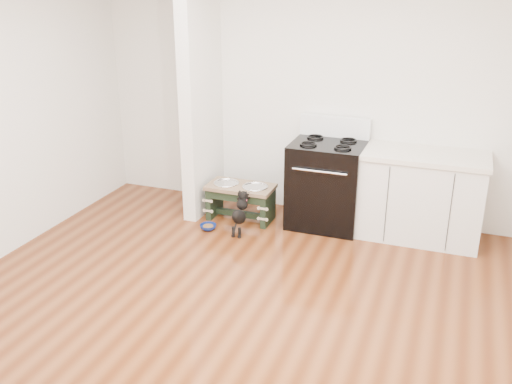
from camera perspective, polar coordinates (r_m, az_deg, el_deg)
name	(u,v)px	position (r m, az deg, el deg)	size (l,w,h in m)	color
ground	(227,325)	(4.60, -2.90, -13.18)	(5.00, 5.00, 0.00)	#4F230E
room_shell	(223,125)	(3.92, -3.34, 6.75)	(5.00, 5.00, 5.00)	silver
partition_wall	(201,94)	(6.32, -5.50, 9.76)	(0.15, 0.80, 2.70)	silver
oven_range	(327,183)	(6.15, 7.09, 0.92)	(0.76, 0.69, 1.14)	black
cabinet_run	(421,196)	(6.05, 16.16, -0.39)	(1.24, 0.64, 0.91)	silver
dog_feeder	(241,195)	(6.29, -1.56, -0.33)	(0.73, 0.39, 0.42)	black
puppy	(240,212)	(5.97, -1.60, -1.98)	(0.13, 0.38, 0.45)	black
floor_bowl	(208,227)	(6.16, -4.81, -3.51)	(0.22, 0.22, 0.06)	navy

